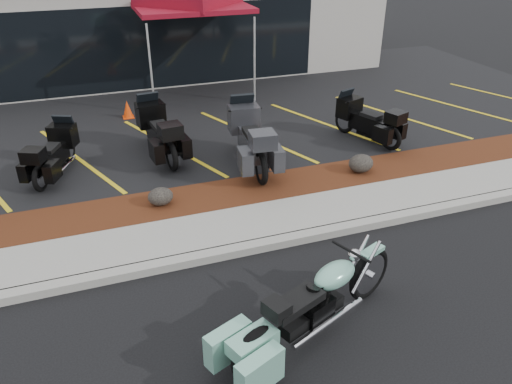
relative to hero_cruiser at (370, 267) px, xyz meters
name	(u,v)px	position (x,y,z in m)	size (l,w,h in m)	color
ground	(238,288)	(-1.80, 0.84, -0.57)	(90.00, 90.00, 0.00)	black
curb	(222,253)	(-1.80, 1.74, -0.50)	(24.00, 0.25, 0.15)	gray
sidewalk	(212,232)	(-1.80, 2.44, -0.50)	(24.00, 1.20, 0.15)	gray
mulch_bed	(197,201)	(-1.80, 3.64, -0.49)	(24.00, 1.20, 0.16)	#39150D
upper_lot	(154,115)	(-1.80, 9.04, -0.50)	(26.00, 9.60, 0.15)	black
dealership_building	(122,13)	(-1.80, 15.31, 1.44)	(18.00, 8.16, 4.00)	#ACA79B
boulder_mid	(160,196)	(-2.53, 3.62, -0.23)	(0.50, 0.42, 0.35)	black
boulder_right	(361,163)	(1.95, 3.60, -0.21)	(0.57, 0.47, 0.40)	black
hero_cruiser	(370,267)	(0.00, 0.00, 0.00)	(3.24, 0.82, 1.14)	#7CC1A7
touring_black_front	(66,139)	(-4.18, 6.35, 0.15)	(1.97, 0.75, 1.14)	black
touring_black_mid	(150,119)	(-2.20, 6.75, 0.25)	(2.30, 0.88, 1.34)	black
touring_grey	(242,123)	(-0.18, 5.59, 0.30)	(2.47, 0.94, 1.44)	#2B2C30
touring_black_rear	(345,111)	(2.72, 5.83, 0.17)	(2.04, 0.78, 1.19)	black
traffic_cone	(127,109)	(-2.54, 8.90, -0.17)	(0.29, 0.29, 0.49)	#F13E08
popup_canopy	(189,2)	(-0.22, 10.55, 2.37)	(4.29, 4.29, 3.08)	silver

